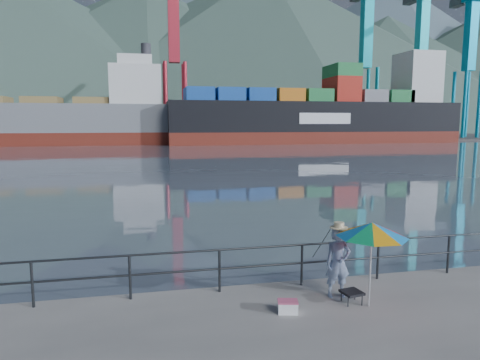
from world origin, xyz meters
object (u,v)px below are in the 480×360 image
beach_umbrella (372,230)px  container_ship (324,112)px  cooler_bag (288,307)px  fisherman (338,263)px  bulk_carrier (57,120)px

beach_umbrella → container_ship: container_ship is taller
beach_umbrella → cooler_bag: (-1.80, 0.05, -1.56)m
fisherman → beach_umbrella: (0.45, -0.63, 0.89)m
bulk_carrier → container_ship: container_ship is taller
fisherman → container_ship: bearing=71.7°
beach_umbrella → container_ship: (28.95, 71.27, 4.19)m
container_ship → fisherman: bearing=-112.6°
fisherman → bulk_carrier: bulk_carrier is taller
beach_umbrella → cooler_bag: 2.38m
beach_umbrella → fisherman: bearing=125.5°
cooler_bag → bulk_carrier: bulk_carrier is taller
cooler_bag → bulk_carrier: (-18.71, 74.23, 4.04)m
cooler_bag → bulk_carrier: size_ratio=0.01×
beach_umbrella → bulk_carrier: (-20.51, 74.28, 2.48)m
bulk_carrier → beach_umbrella: bearing=-74.6°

